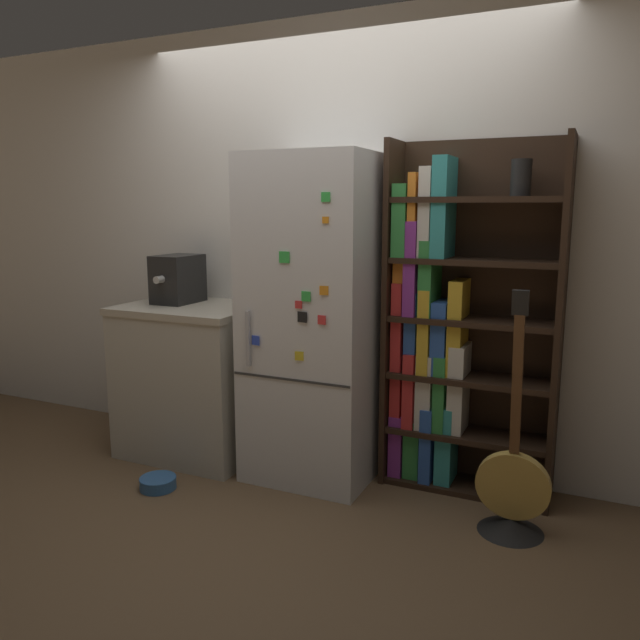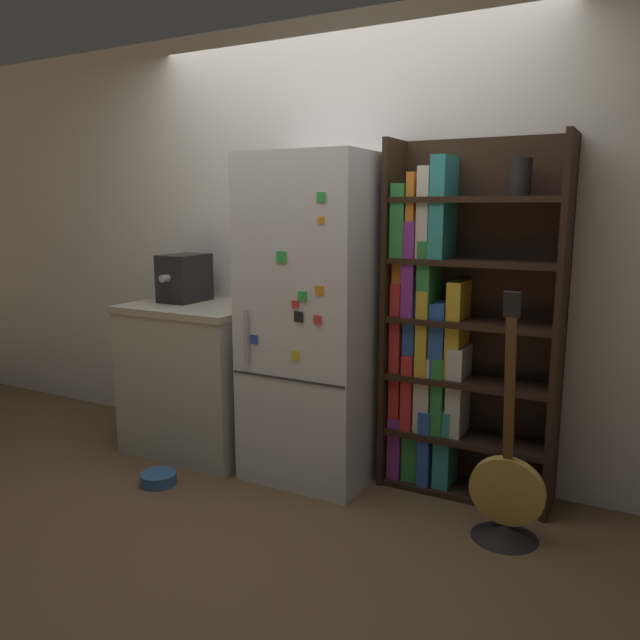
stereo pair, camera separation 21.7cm
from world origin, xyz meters
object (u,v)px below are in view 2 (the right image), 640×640
at_px(refrigerator, 315,320).
at_px(espresso_machine, 184,278).
at_px(guitar, 506,504).
at_px(pet_bowl, 158,478).
at_px(bookshelf, 449,333).

bearing_deg(refrigerator, espresso_machine, 177.92).
relative_size(guitar, pet_bowl, 5.88).
height_order(refrigerator, guitar, refrigerator).
distance_m(refrigerator, guitar, 1.38).
xyz_separation_m(refrigerator, pet_bowl, (-0.69, -0.56, -0.87)).
xyz_separation_m(bookshelf, guitar, (0.42, -0.41, -0.70)).
relative_size(espresso_machine, guitar, 0.31).
height_order(espresso_machine, guitar, espresso_machine).
bearing_deg(refrigerator, bookshelf, 13.99).
xyz_separation_m(bookshelf, espresso_machine, (-1.68, -0.14, 0.22)).
bearing_deg(espresso_machine, guitar, -7.32).
distance_m(espresso_machine, pet_bowl, 1.24).
bearing_deg(guitar, bookshelf, 135.47).
height_order(refrigerator, bookshelf, bookshelf).
distance_m(bookshelf, guitar, 0.91).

